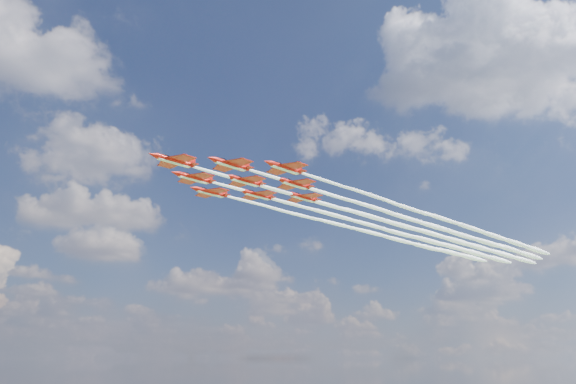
# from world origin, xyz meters

# --- Properties ---
(jet_lead) EXTENTS (138.31, 45.84, 3.09)m
(jet_lead) POSITION_xyz_m (38.24, 14.49, 73.26)
(jet_lead) COLOR red
(jet_row2_port) EXTENTS (138.31, 45.84, 3.09)m
(jet_row2_port) POSITION_xyz_m (50.51, 10.68, 73.26)
(jet_row2_port) COLOR red
(jet_row2_starb) EXTENTS (138.31, 45.84, 3.09)m
(jet_row2_starb) POSITION_xyz_m (46.37, 24.45, 73.26)
(jet_row2_starb) COLOR red
(jet_row3_port) EXTENTS (138.31, 45.84, 3.09)m
(jet_row3_port) POSITION_xyz_m (62.78, 6.86, 73.26)
(jet_row3_port) COLOR red
(jet_row3_centre) EXTENTS (138.31, 45.84, 3.09)m
(jet_row3_centre) POSITION_xyz_m (58.64, 20.63, 73.26)
(jet_row3_centre) COLOR red
(jet_row3_starb) EXTENTS (138.31, 45.84, 3.09)m
(jet_row3_starb) POSITION_xyz_m (54.50, 34.40, 73.26)
(jet_row3_starb) COLOR red
(jet_row4_port) EXTENTS (138.31, 45.84, 3.09)m
(jet_row4_port) POSITION_xyz_m (70.91, 16.81, 73.26)
(jet_row4_port) COLOR red
(jet_row4_starb) EXTENTS (138.31, 45.84, 3.09)m
(jet_row4_starb) POSITION_xyz_m (66.77, 30.58, 73.26)
(jet_row4_starb) COLOR red
(jet_tail) EXTENTS (138.31, 45.84, 3.09)m
(jet_tail) POSITION_xyz_m (79.04, 26.76, 73.26)
(jet_tail) COLOR red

